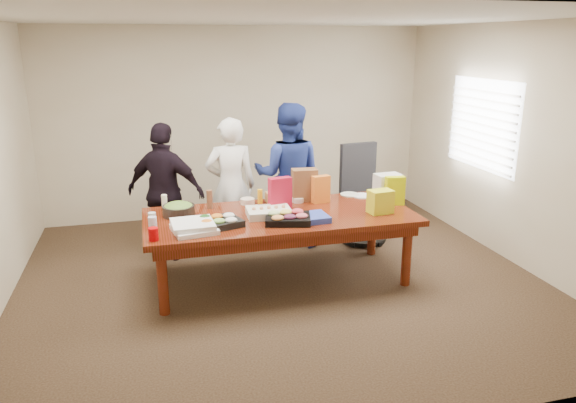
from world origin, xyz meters
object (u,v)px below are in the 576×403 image
object	(u,v)px
office_chair	(364,197)
person_center	(231,186)
conference_table	(281,248)
salad_bowl	(179,210)
person_right	(288,175)
sheet_cake	(269,212)

from	to	relation	value
office_chair	person_center	xyz separation A→B (m)	(-1.68, 0.07, 0.23)
conference_table	office_chair	size ratio (longest dim) A/B	2.36
office_chair	salad_bowl	bearing A→B (deg)	-171.34
person_right	person_center	bearing A→B (deg)	28.45
office_chair	sheet_cake	bearing A→B (deg)	-154.70
conference_table	sheet_cake	bearing A→B (deg)	-168.47
office_chair	person_right	bearing A→B (deg)	161.20
person_center	person_right	bearing A→B (deg)	-168.26
person_center	salad_bowl	world-z (taller)	person_center
sheet_cake	salad_bowl	size ratio (longest dim) A/B	1.34
office_chair	sheet_cake	distance (m)	1.73
person_right	conference_table	bearing A→B (deg)	90.52
conference_table	person_right	world-z (taller)	person_right
office_chair	salad_bowl	distance (m)	2.45
person_center	salad_bowl	bearing A→B (deg)	50.84
person_right	salad_bowl	bearing A→B (deg)	50.98
conference_table	person_center	world-z (taller)	person_center
person_right	salad_bowl	world-z (taller)	person_right
person_right	sheet_cake	distance (m)	1.23
person_center	sheet_cake	bearing A→B (deg)	105.71
office_chair	salad_bowl	xyz separation A→B (m)	(-2.35, -0.67, 0.21)
sheet_cake	salad_bowl	xyz separation A→B (m)	(-0.90, 0.25, 0.01)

